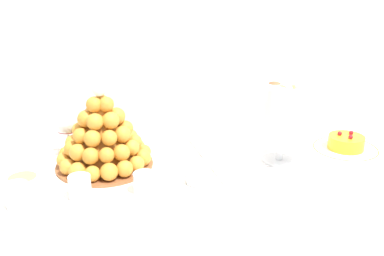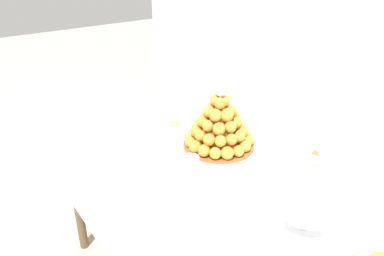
{
  "view_description": "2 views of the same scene",
  "coord_description": "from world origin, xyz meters",
  "px_view_note": "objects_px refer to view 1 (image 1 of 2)",
  "views": [
    {
      "loc": [
        -0.21,
        -1.07,
        1.3
      ],
      "look_at": [
        0.11,
        0.01,
        0.88
      ],
      "focal_mm": 42.22,
      "sensor_mm": 36.0,
      "label": 1
    },
    {
      "loc": [
        0.87,
        -0.7,
        1.47
      ],
      "look_at": [
        -0.06,
        -0.05,
        0.89
      ],
      "focal_mm": 35.53,
      "sensor_mm": 36.0,
      "label": 2
    }
  ],
  "objects_px": {
    "croquembouche": "(103,136)",
    "dessert_cup_centre": "(145,183)",
    "creme_brulee_ramekin": "(23,181)",
    "fruit_tart_plate": "(346,145)",
    "dessert_cup_mid_left": "(80,188)",
    "serving_tray": "(108,176)",
    "dessert_cup_mid_right": "(197,174)",
    "macaron_goblet": "(282,116)",
    "dessert_cup_left": "(17,196)",
    "wine_glass": "(67,124)"
  },
  "relations": [
    {
      "from": "dessert_cup_centre",
      "to": "croquembouche",
      "type": "bearing_deg",
      "value": 113.19
    },
    {
      "from": "dessert_cup_mid_left",
      "to": "dessert_cup_mid_right",
      "type": "xyz_separation_m",
      "value": [
        0.3,
        -0.0,
        -0.0
      ]
    },
    {
      "from": "serving_tray",
      "to": "wine_glass",
      "type": "bearing_deg",
      "value": 117.79
    },
    {
      "from": "croquembouche",
      "to": "dessert_cup_left",
      "type": "xyz_separation_m",
      "value": [
        -0.22,
        -0.17,
        -0.06
      ]
    },
    {
      "from": "croquembouche",
      "to": "dessert_cup_mid_right",
      "type": "bearing_deg",
      "value": -38.03
    },
    {
      "from": "dessert_cup_mid_right",
      "to": "macaron_goblet",
      "type": "height_order",
      "value": "macaron_goblet"
    },
    {
      "from": "serving_tray",
      "to": "dessert_cup_mid_right",
      "type": "height_order",
      "value": "dessert_cup_mid_right"
    },
    {
      "from": "croquembouche",
      "to": "dessert_cup_left",
      "type": "height_order",
      "value": "croquembouche"
    },
    {
      "from": "serving_tray",
      "to": "creme_brulee_ramekin",
      "type": "relative_size",
      "value": 7.26
    },
    {
      "from": "croquembouche",
      "to": "creme_brulee_ramekin",
      "type": "xyz_separation_m",
      "value": [
        -0.22,
        -0.06,
        -0.08
      ]
    },
    {
      "from": "dessert_cup_centre",
      "to": "wine_glass",
      "type": "distance_m",
      "value": 0.35
    },
    {
      "from": "serving_tray",
      "to": "fruit_tart_plate",
      "type": "xyz_separation_m",
      "value": [
        0.73,
        -0.02,
        0.01
      ]
    },
    {
      "from": "serving_tray",
      "to": "dessert_cup_mid_right",
      "type": "relative_size",
      "value": 10.08
    },
    {
      "from": "dessert_cup_mid_right",
      "to": "wine_glass",
      "type": "distance_m",
      "value": 0.43
    },
    {
      "from": "wine_glass",
      "to": "croquembouche",
      "type": "bearing_deg",
      "value": -50.39
    },
    {
      "from": "serving_tray",
      "to": "macaron_goblet",
      "type": "relative_size",
      "value": 2.38
    },
    {
      "from": "serving_tray",
      "to": "wine_glass",
      "type": "xyz_separation_m",
      "value": [
        -0.09,
        0.18,
        0.1
      ]
    },
    {
      "from": "wine_glass",
      "to": "dessert_cup_centre",
      "type": "bearing_deg",
      "value": -59.94
    },
    {
      "from": "dessert_cup_centre",
      "to": "creme_brulee_ramekin",
      "type": "relative_size",
      "value": 0.72
    },
    {
      "from": "serving_tray",
      "to": "dessert_cup_mid_left",
      "type": "distance_m",
      "value": 0.13
    },
    {
      "from": "serving_tray",
      "to": "croquembouche",
      "type": "xyz_separation_m",
      "value": [
        -0.0,
        0.06,
        0.09
      ]
    },
    {
      "from": "serving_tray",
      "to": "dessert_cup_left",
      "type": "xyz_separation_m",
      "value": [
        -0.22,
        -0.1,
        0.03
      ]
    },
    {
      "from": "serving_tray",
      "to": "fruit_tart_plate",
      "type": "distance_m",
      "value": 0.73
    },
    {
      "from": "serving_tray",
      "to": "croquembouche",
      "type": "relative_size",
      "value": 2.14
    },
    {
      "from": "serving_tray",
      "to": "creme_brulee_ramekin",
      "type": "bearing_deg",
      "value": 178.97
    },
    {
      "from": "dessert_cup_mid_left",
      "to": "macaron_goblet",
      "type": "height_order",
      "value": "macaron_goblet"
    },
    {
      "from": "creme_brulee_ramekin",
      "to": "fruit_tart_plate",
      "type": "distance_m",
      "value": 0.95
    },
    {
      "from": "creme_brulee_ramekin",
      "to": "wine_glass",
      "type": "xyz_separation_m",
      "value": [
        0.12,
        0.17,
        0.08
      ]
    },
    {
      "from": "dessert_cup_mid_right",
      "to": "creme_brulee_ramekin",
      "type": "height_order",
      "value": "dessert_cup_mid_right"
    },
    {
      "from": "dessert_cup_left",
      "to": "fruit_tart_plate",
      "type": "height_order",
      "value": "dessert_cup_left"
    },
    {
      "from": "croquembouche",
      "to": "fruit_tart_plate",
      "type": "height_order",
      "value": "croquembouche"
    },
    {
      "from": "croquembouche",
      "to": "dessert_cup_centre",
      "type": "xyz_separation_m",
      "value": [
        0.08,
        -0.18,
        -0.07
      ]
    },
    {
      "from": "creme_brulee_ramekin",
      "to": "fruit_tart_plate",
      "type": "xyz_separation_m",
      "value": [
        0.95,
        -0.02,
        -0.01
      ]
    },
    {
      "from": "dessert_cup_centre",
      "to": "wine_glass",
      "type": "relative_size",
      "value": 0.38
    },
    {
      "from": "serving_tray",
      "to": "creme_brulee_ramekin",
      "type": "height_order",
      "value": "creme_brulee_ramekin"
    },
    {
      "from": "croquembouche",
      "to": "dessert_cup_centre",
      "type": "relative_size",
      "value": 4.75
    },
    {
      "from": "macaron_goblet",
      "to": "serving_tray",
      "type": "bearing_deg",
      "value": 176.25
    },
    {
      "from": "fruit_tart_plate",
      "to": "creme_brulee_ramekin",
      "type": "bearing_deg",
      "value": 178.64
    },
    {
      "from": "dessert_cup_mid_left",
      "to": "fruit_tart_plate",
      "type": "xyz_separation_m",
      "value": [
        0.81,
        0.09,
        -0.02
      ]
    },
    {
      "from": "dessert_cup_centre",
      "to": "macaron_goblet",
      "type": "distance_m",
      "value": 0.44
    },
    {
      "from": "dessert_cup_left",
      "to": "dessert_cup_mid_left",
      "type": "distance_m",
      "value": 0.14
    },
    {
      "from": "dessert_cup_mid_right",
      "to": "croquembouche",
      "type": "bearing_deg",
      "value": 141.97
    },
    {
      "from": "dessert_cup_mid_left",
      "to": "dessert_cup_centre",
      "type": "distance_m",
      "value": 0.16
    },
    {
      "from": "croquembouche",
      "to": "fruit_tart_plate",
      "type": "bearing_deg",
      "value": -6.49
    },
    {
      "from": "serving_tray",
      "to": "dessert_cup_mid_right",
      "type": "xyz_separation_m",
      "value": [
        0.22,
        -0.11,
        0.03
      ]
    },
    {
      "from": "serving_tray",
      "to": "fruit_tart_plate",
      "type": "relative_size",
      "value": 2.85
    },
    {
      "from": "dessert_cup_mid_left",
      "to": "fruit_tart_plate",
      "type": "bearing_deg",
      "value": 6.14
    },
    {
      "from": "dessert_cup_left",
      "to": "macaron_goblet",
      "type": "xyz_separation_m",
      "value": [
        0.72,
        0.07,
        0.1
      ]
    },
    {
      "from": "creme_brulee_ramekin",
      "to": "serving_tray",
      "type": "bearing_deg",
      "value": -1.03
    },
    {
      "from": "dessert_cup_mid_right",
      "to": "dessert_cup_mid_left",
      "type": "bearing_deg",
      "value": 179.67
    }
  ]
}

